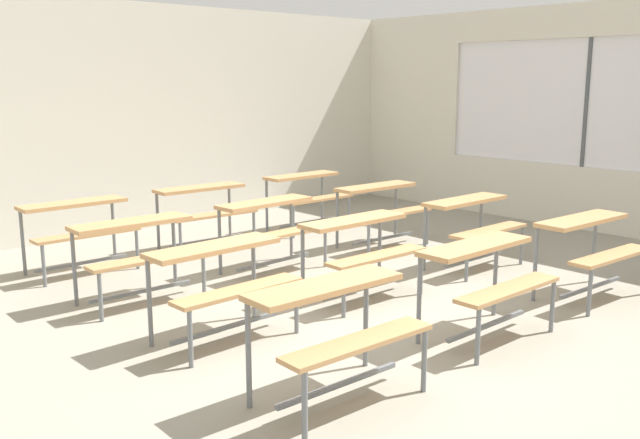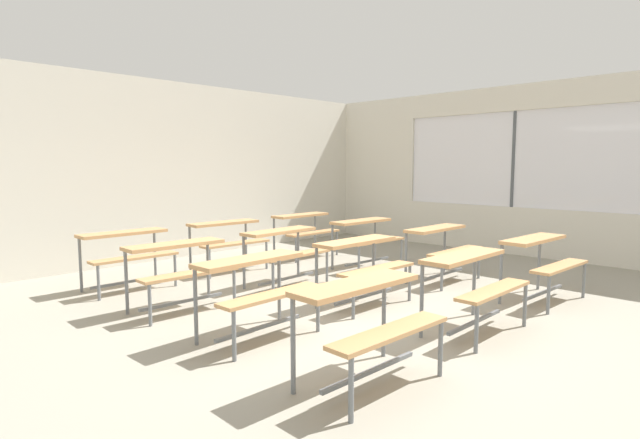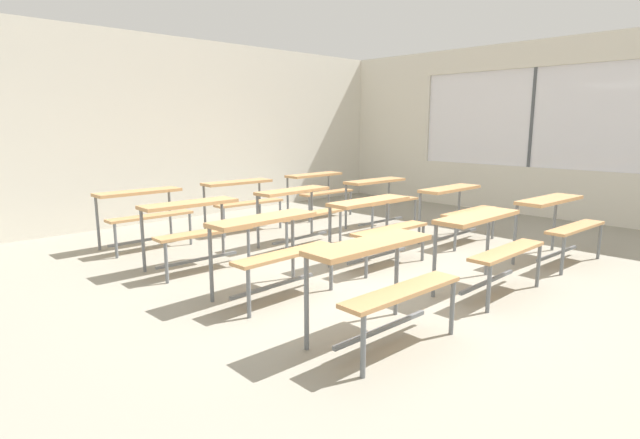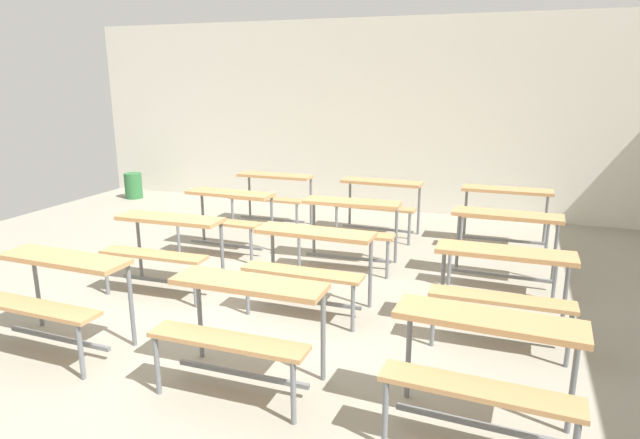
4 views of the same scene
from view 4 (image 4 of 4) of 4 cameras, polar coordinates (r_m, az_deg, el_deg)
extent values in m
cube|color=gray|center=(5.16, -8.05, -9.93)|extent=(10.00, 9.00, 0.05)
cube|color=silver|center=(8.94, 5.22, 10.68)|extent=(10.00, 0.12, 3.00)
cube|color=tan|center=(4.76, -25.18, -3.74)|extent=(1.11, 0.35, 0.04)
cube|color=tan|center=(4.65, -27.64, -8.12)|extent=(1.11, 0.25, 0.03)
cylinder|color=slate|center=(5.31, -27.44, -6.27)|extent=(0.04, 0.04, 0.72)
cylinder|color=slate|center=(4.64, -19.11, -8.33)|extent=(0.04, 0.04, 0.72)
cylinder|color=slate|center=(4.34, -23.71, -12.48)|extent=(0.04, 0.04, 0.44)
cube|color=slate|center=(4.89, -25.57, -11.13)|extent=(1.00, 0.06, 0.03)
cube|color=tan|center=(3.84, -7.47, -6.66)|extent=(1.10, 0.32, 0.04)
cube|color=tan|center=(3.70, -9.64, -12.37)|extent=(1.10, 0.22, 0.03)
cylinder|color=slate|center=(4.32, -12.44, -9.55)|extent=(0.04, 0.04, 0.72)
cylinder|color=slate|center=(3.92, 0.33, -11.83)|extent=(0.04, 0.04, 0.72)
cylinder|color=slate|center=(3.98, -16.64, -14.29)|extent=(0.04, 0.04, 0.44)
cylinder|color=slate|center=(3.54, -2.80, -17.58)|extent=(0.04, 0.04, 0.44)
cube|color=slate|center=(4.00, -8.12, -15.65)|extent=(1.00, 0.04, 0.03)
cube|color=tan|center=(3.42, 17.22, -9.94)|extent=(1.11, 0.38, 0.04)
cube|color=tan|center=(3.27, 16.24, -16.66)|extent=(1.11, 0.28, 0.03)
cylinder|color=slate|center=(3.77, 9.25, -13.16)|extent=(0.04, 0.04, 0.72)
cylinder|color=slate|center=(3.71, 24.96, -14.91)|extent=(0.04, 0.04, 0.72)
cylinder|color=slate|center=(3.38, 6.83, -19.39)|extent=(0.04, 0.04, 0.44)
cube|color=slate|center=(3.60, 16.19, -19.87)|extent=(1.00, 0.08, 0.03)
cube|color=tan|center=(5.72, -15.42, 0.07)|extent=(1.11, 0.35, 0.04)
cube|color=tan|center=(5.54, -17.03, -3.53)|extent=(1.11, 0.25, 0.03)
cylinder|color=slate|center=(6.20, -18.36, -2.48)|extent=(0.04, 0.04, 0.72)
cylinder|color=slate|center=(5.68, -10.17, -3.50)|extent=(0.04, 0.04, 0.72)
cylinder|color=slate|center=(5.84, -21.42, -5.27)|extent=(0.04, 0.04, 0.44)
cylinder|color=slate|center=(5.28, -12.92, -6.69)|extent=(0.04, 0.04, 0.44)
cube|color=slate|center=(5.79, -15.76, -6.21)|extent=(1.00, 0.06, 0.03)
cube|color=tan|center=(5.03, -0.55, -1.37)|extent=(1.10, 0.34, 0.04)
cube|color=tan|center=(4.83, -1.90, -5.55)|extent=(1.10, 0.24, 0.03)
cylinder|color=slate|center=(5.45, -4.94, -4.12)|extent=(0.04, 0.04, 0.72)
cylinder|color=slate|center=(5.12, 5.29, -5.38)|extent=(0.04, 0.04, 0.72)
cylinder|color=slate|center=(5.03, -7.59, -7.50)|extent=(0.04, 0.04, 0.44)
cylinder|color=slate|center=(4.68, 3.45, -9.17)|extent=(0.04, 0.04, 0.44)
cube|color=slate|center=(5.11, -1.10, -8.48)|extent=(1.00, 0.05, 0.03)
cube|color=tan|center=(4.71, 18.76, -3.28)|extent=(1.10, 0.32, 0.04)
cube|color=tan|center=(4.50, 18.38, -7.87)|extent=(1.10, 0.22, 0.03)
cylinder|color=slate|center=(4.98, 12.68, -6.25)|extent=(0.04, 0.04, 0.72)
cylinder|color=slate|center=(4.99, 24.23, -7.22)|extent=(0.04, 0.04, 0.72)
cylinder|color=slate|center=(4.53, 11.70, -10.29)|extent=(0.04, 0.04, 0.44)
cylinder|color=slate|center=(4.53, 24.55, -11.36)|extent=(0.04, 0.04, 0.44)
cube|color=slate|center=(4.80, 18.11, -10.84)|extent=(1.00, 0.04, 0.03)
cube|color=tan|center=(6.81, -9.41, 2.70)|extent=(1.11, 0.35, 0.04)
cube|color=tan|center=(6.61, -10.70, -0.22)|extent=(1.11, 0.25, 0.03)
cylinder|color=slate|center=(7.27, -12.13, 0.40)|extent=(0.04, 0.04, 0.72)
cylinder|color=slate|center=(6.78, -5.04, -0.34)|extent=(0.04, 0.04, 0.72)
cylinder|color=slate|center=(6.87, -14.56, -1.79)|extent=(0.04, 0.04, 0.44)
cylinder|color=slate|center=(6.35, -7.19, -2.76)|extent=(0.04, 0.04, 0.44)
cube|color=slate|center=(6.85, -9.78, -2.61)|extent=(1.00, 0.06, 0.03)
cube|color=tan|center=(6.25, 3.34, 1.79)|extent=(1.11, 0.37, 0.04)
cube|color=tan|center=(6.01, 2.57, -1.46)|extent=(1.11, 0.27, 0.03)
cylinder|color=slate|center=(6.59, -0.64, -0.72)|extent=(0.04, 0.04, 0.72)
cylinder|color=slate|center=(6.37, 7.96, -1.41)|extent=(0.04, 0.04, 0.72)
cylinder|color=slate|center=(6.13, -2.20, -3.28)|extent=(0.04, 0.04, 0.44)
cylinder|color=slate|center=(5.90, 7.04, -4.13)|extent=(0.04, 0.04, 0.44)
cube|color=slate|center=(6.28, 2.95, -4.01)|extent=(1.00, 0.08, 0.03)
cube|color=tan|center=(5.99, 18.96, 0.46)|extent=(1.11, 0.36, 0.04)
cube|color=tan|center=(5.76, 18.54, -2.97)|extent=(1.11, 0.26, 0.03)
cylinder|color=slate|center=(6.26, 14.21, -2.02)|extent=(0.04, 0.04, 0.72)
cylinder|color=slate|center=(6.22, 23.36, -2.90)|extent=(0.04, 0.04, 0.72)
cylinder|color=slate|center=(5.78, 13.36, -4.81)|extent=(0.04, 0.04, 0.44)
cylinder|color=slate|center=(5.74, 23.30, -5.79)|extent=(0.04, 0.04, 0.44)
cube|color=slate|center=(6.04, 18.40, -5.56)|extent=(1.00, 0.07, 0.03)
cube|color=tan|center=(7.98, -4.70, 4.58)|extent=(1.10, 0.32, 0.04)
cube|color=tan|center=(7.75, -5.63, 2.15)|extent=(1.10, 0.22, 0.03)
cylinder|color=slate|center=(8.39, -7.37, 2.50)|extent=(0.04, 0.04, 0.72)
cylinder|color=slate|center=(7.99, -0.96, 2.01)|extent=(0.04, 0.04, 0.72)
cylinder|color=slate|center=(7.95, -9.13, 0.71)|extent=(0.04, 0.04, 0.44)
cylinder|color=slate|center=(7.53, -2.43, 0.10)|extent=(0.04, 0.04, 0.44)
cube|color=slate|center=(7.99, -5.02, 0.03)|extent=(1.00, 0.03, 0.03)
cube|color=tan|center=(7.50, 6.44, 3.89)|extent=(1.11, 0.37, 0.04)
cube|color=tan|center=(7.26, 5.69, 1.29)|extent=(1.11, 0.27, 0.03)
cylinder|color=slate|center=(7.85, 3.14, 1.76)|extent=(0.04, 0.04, 0.72)
cylinder|color=slate|center=(7.59, 10.29, 1.10)|extent=(0.04, 0.04, 0.72)
cylinder|color=slate|center=(7.38, 1.73, -0.18)|extent=(0.04, 0.04, 0.44)
cylinder|color=slate|center=(7.11, 9.30, -0.95)|extent=(0.04, 0.04, 0.44)
cube|color=slate|center=(7.51, 6.02, -0.94)|extent=(1.00, 0.08, 0.03)
cube|color=tan|center=(7.32, 18.93, 2.92)|extent=(1.10, 0.33, 0.04)
cube|color=tan|center=(7.07, 18.70, 0.21)|extent=(1.10, 0.23, 0.03)
cylinder|color=slate|center=(7.55, 14.94, 0.76)|extent=(0.04, 0.04, 0.72)
cylinder|color=slate|center=(7.55, 22.51, 0.13)|extent=(0.04, 0.04, 0.72)
cylinder|color=slate|center=(7.05, 14.49, -1.35)|extent=(0.04, 0.04, 0.44)
cylinder|color=slate|center=(7.05, 22.60, -2.03)|extent=(0.04, 0.04, 0.44)
cube|color=slate|center=(7.33, 18.52, -2.03)|extent=(1.00, 0.04, 0.03)
cylinder|color=#2D6B38|center=(10.35, -18.91, 3.36)|extent=(0.30, 0.30, 0.45)
camera|label=1|loc=(6.13, -70.61, 4.06)|focal=39.14mm
camera|label=2|loc=(6.11, -62.21, 2.07)|focal=28.00mm
camera|label=3|loc=(6.11, -62.21, 2.07)|focal=28.00mm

